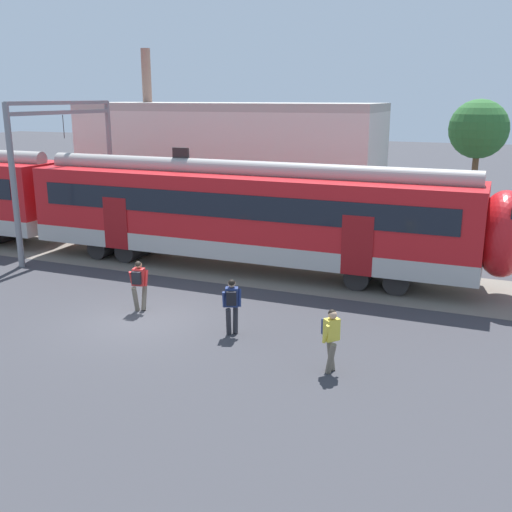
% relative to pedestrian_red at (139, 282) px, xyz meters
% --- Properties ---
extents(ground_plane, '(160.00, 160.00, 0.00)m').
position_rel_pedestrian_red_xyz_m(ground_plane, '(0.50, -0.67, -0.99)').
color(ground_plane, '#38383D').
extents(track_bed, '(80.00, 4.40, 0.01)m').
position_rel_pedestrian_red_xyz_m(track_bed, '(-9.90, 5.81, -0.98)').
color(track_bed, slate).
rests_on(track_bed, ground).
extents(pedestrian_red, '(0.54, 0.68, 1.67)m').
position_rel_pedestrian_red_xyz_m(pedestrian_red, '(0.00, 0.00, 0.00)').
color(pedestrian_red, '#6B6051').
rests_on(pedestrian_red, ground).
extents(pedestrian_navy, '(0.53, 0.71, 1.67)m').
position_rel_pedestrian_red_xyz_m(pedestrian_navy, '(3.58, -0.67, 0.00)').
color(pedestrian_navy, '#28282D').
rests_on(pedestrian_navy, ground).
extents(pedestrian_yellow, '(0.52, 0.67, 1.67)m').
position_rel_pedestrian_red_xyz_m(pedestrian_yellow, '(6.87, -1.95, 0.00)').
color(pedestrian_yellow, '#6B6051').
rests_on(pedestrian_yellow, ground).
extents(catenary_gantry, '(0.24, 6.64, 6.53)m').
position_rel_pedestrian_red_xyz_m(catenary_gantry, '(-7.34, 5.81, 3.32)').
color(catenary_gantry, gray).
rests_on(catenary_gantry, ground).
extents(background_building, '(15.94, 5.00, 9.20)m').
position_rel_pedestrian_red_xyz_m(background_building, '(-3.11, 13.45, 2.22)').
color(background_building, beige).
rests_on(background_building, ground).
extents(street_tree_right, '(3.01, 3.01, 6.61)m').
position_rel_pedestrian_red_xyz_m(street_tree_right, '(9.07, 17.81, 4.07)').
color(street_tree_right, brown).
rests_on(street_tree_right, ground).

